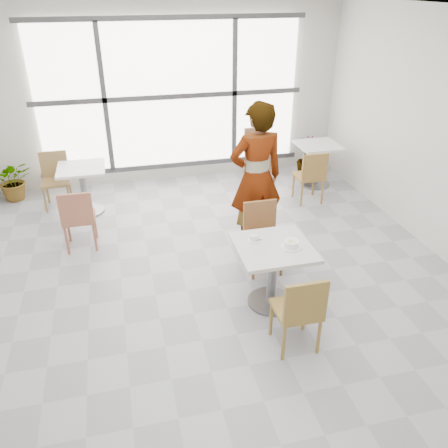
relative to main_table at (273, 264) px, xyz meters
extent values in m
plane|color=#9E9EA5|center=(-0.51, 0.45, -0.52)|extent=(7.00, 7.00, 0.00)
plane|color=white|center=(-0.51, 0.45, 2.48)|extent=(7.00, 7.00, 0.00)
plane|color=silver|center=(-0.51, 3.95, 0.98)|extent=(6.00, 0.00, 6.00)
cube|color=white|center=(-0.51, 3.89, 0.98)|extent=(4.40, 0.04, 2.40)
cube|color=#3F3F42|center=(-0.51, 3.86, 0.98)|extent=(4.60, 0.05, 0.08)
cube|color=#3F3F42|center=(-1.61, 3.86, 0.98)|extent=(0.08, 0.05, 2.40)
cube|color=#3F3F42|center=(0.59, 3.86, 0.98)|extent=(0.08, 0.05, 2.40)
cube|color=#3F3F42|center=(-0.51, 3.86, -0.24)|extent=(4.60, 0.05, 0.08)
cube|color=#3F3F42|center=(-0.51, 3.86, 2.20)|extent=(4.60, 0.05, 0.08)
cube|color=silver|center=(0.00, 0.00, 0.21)|extent=(0.80, 0.80, 0.04)
cylinder|color=slate|center=(0.00, 0.00, -0.17)|extent=(0.10, 0.10, 0.71)
cylinder|color=slate|center=(0.00, 0.00, -0.51)|extent=(0.52, 0.52, 0.03)
cube|color=olive|center=(0.00, -0.68, -0.09)|extent=(0.42, 0.42, 0.04)
cube|color=olive|center=(0.00, -0.87, 0.14)|extent=(0.42, 0.04, 0.42)
cylinder|color=olive|center=(0.18, -0.50, -0.32)|extent=(0.04, 0.04, 0.41)
cylinder|color=olive|center=(0.18, -0.86, -0.32)|extent=(0.04, 0.04, 0.41)
cylinder|color=olive|center=(-0.18, -0.50, -0.32)|extent=(0.04, 0.04, 0.41)
cylinder|color=olive|center=(-0.18, -0.86, -0.32)|extent=(0.04, 0.04, 0.41)
cube|color=brown|center=(0.12, 0.67, -0.09)|extent=(0.42, 0.42, 0.04)
cube|color=brown|center=(0.12, 0.86, 0.14)|extent=(0.42, 0.04, 0.42)
cylinder|color=brown|center=(-0.06, 0.49, -0.32)|extent=(0.04, 0.04, 0.41)
cylinder|color=brown|center=(-0.06, 0.85, -0.32)|extent=(0.04, 0.04, 0.41)
cylinder|color=brown|center=(0.30, 0.49, -0.32)|extent=(0.04, 0.04, 0.41)
cylinder|color=brown|center=(0.30, 0.85, -0.32)|extent=(0.04, 0.04, 0.41)
cylinder|color=white|center=(0.16, -0.08, 0.23)|extent=(0.21, 0.21, 0.01)
cylinder|color=white|center=(0.16, -0.08, 0.27)|extent=(0.16, 0.16, 0.07)
torus|color=white|center=(0.16, -0.08, 0.31)|extent=(0.16, 0.16, 0.01)
cylinder|color=beige|center=(0.16, -0.08, 0.27)|extent=(0.14, 0.14, 0.05)
cylinder|color=#F0EA9B|center=(0.20, -0.08, 0.31)|extent=(0.03, 0.03, 0.01)
cylinder|color=beige|center=(0.14, -0.08, 0.30)|extent=(0.03, 0.03, 0.02)
cylinder|color=beige|center=(0.16, -0.06, 0.30)|extent=(0.03, 0.03, 0.02)
cylinder|color=#F5E49E|center=(0.16, -0.07, 0.31)|extent=(0.03, 0.03, 0.02)
cylinder|color=beige|center=(0.16, -0.07, 0.31)|extent=(0.03, 0.03, 0.02)
cylinder|color=beige|center=(0.16, -0.07, 0.31)|extent=(0.03, 0.03, 0.02)
cylinder|color=#F0E59A|center=(0.16, -0.09, 0.31)|extent=(0.03, 0.03, 0.01)
cylinder|color=#F0E99A|center=(0.17, -0.08, 0.31)|extent=(0.03, 0.03, 0.01)
cylinder|color=#ECE698|center=(0.15, -0.06, 0.31)|extent=(0.03, 0.03, 0.01)
cylinder|color=beige|center=(0.14, -0.10, 0.31)|extent=(0.03, 0.03, 0.02)
cylinder|color=beige|center=(0.17, -0.12, 0.31)|extent=(0.03, 0.03, 0.01)
cylinder|color=#F2E49C|center=(0.16, -0.08, 0.31)|extent=(0.03, 0.03, 0.02)
cylinder|color=white|center=(-0.18, 0.15, 0.23)|extent=(0.13, 0.13, 0.01)
cylinder|color=white|center=(-0.18, 0.15, 0.27)|extent=(0.08, 0.08, 0.06)
torus|color=white|center=(-0.14, 0.15, 0.27)|extent=(0.05, 0.01, 0.05)
cylinder|color=black|center=(-0.18, 0.15, 0.29)|extent=(0.07, 0.07, 0.00)
cube|color=silver|center=(-0.13, 0.13, 0.24)|extent=(0.09, 0.05, 0.00)
sphere|color=silver|center=(-0.09, 0.15, 0.24)|extent=(0.02, 0.02, 0.02)
imported|color=black|center=(0.20, 1.28, 0.47)|extent=(0.77, 0.54, 1.98)
cube|color=white|center=(-2.06, 2.87, 0.21)|extent=(0.70, 0.70, 0.04)
cylinder|color=slate|center=(-2.06, 2.87, -0.17)|extent=(0.10, 0.10, 0.71)
cylinder|color=slate|center=(-2.06, 2.87, -0.51)|extent=(0.52, 0.52, 0.03)
cube|color=silver|center=(1.87, 3.02, 0.21)|extent=(0.70, 0.70, 0.04)
cylinder|color=slate|center=(1.87, 3.02, -0.17)|extent=(0.10, 0.10, 0.71)
cylinder|color=slate|center=(1.87, 3.02, -0.51)|extent=(0.52, 0.52, 0.03)
cube|color=#A36048|center=(-2.10, 1.81, -0.09)|extent=(0.42, 0.42, 0.04)
cube|color=#A36048|center=(-2.10, 1.62, 0.14)|extent=(0.42, 0.04, 0.42)
cylinder|color=#A36048|center=(-1.92, 1.99, -0.32)|extent=(0.04, 0.04, 0.41)
cylinder|color=#A36048|center=(-1.92, 1.63, -0.32)|extent=(0.04, 0.04, 0.41)
cylinder|color=#A36048|center=(-2.28, 1.99, -0.32)|extent=(0.04, 0.04, 0.41)
cylinder|color=#A36048|center=(-2.28, 1.63, -0.32)|extent=(0.04, 0.04, 0.41)
cube|color=olive|center=(-2.50, 3.17, -0.09)|extent=(0.42, 0.42, 0.04)
cube|color=olive|center=(-2.50, 3.36, 0.14)|extent=(0.42, 0.04, 0.42)
cylinder|color=olive|center=(-2.68, 2.99, -0.32)|extent=(0.04, 0.04, 0.41)
cylinder|color=olive|center=(-2.68, 3.35, -0.32)|extent=(0.04, 0.04, 0.41)
cylinder|color=olive|center=(-2.32, 2.99, -0.32)|extent=(0.04, 0.04, 0.41)
cylinder|color=olive|center=(-2.32, 3.35, -0.32)|extent=(0.04, 0.04, 0.41)
cube|color=olive|center=(1.47, 2.44, -0.09)|extent=(0.42, 0.42, 0.04)
cube|color=olive|center=(1.47, 2.25, 0.14)|extent=(0.42, 0.04, 0.42)
cylinder|color=olive|center=(1.65, 2.62, -0.32)|extent=(0.04, 0.04, 0.41)
cylinder|color=olive|center=(1.65, 2.26, -0.32)|extent=(0.04, 0.04, 0.41)
cylinder|color=olive|center=(1.29, 2.62, -0.32)|extent=(0.04, 0.04, 0.41)
cylinder|color=olive|center=(1.29, 2.26, -0.32)|extent=(0.04, 0.04, 0.41)
cube|color=#8A5E42|center=(0.99, 3.65, -0.09)|extent=(0.42, 0.42, 0.04)
cube|color=#8A5E42|center=(0.99, 3.84, 0.14)|extent=(0.42, 0.04, 0.42)
cylinder|color=#8A5E42|center=(0.81, 3.47, -0.32)|extent=(0.04, 0.04, 0.41)
cylinder|color=#8A5E42|center=(0.81, 3.83, -0.32)|extent=(0.04, 0.04, 0.41)
cylinder|color=#8A5E42|center=(1.17, 3.47, -0.32)|extent=(0.04, 0.04, 0.41)
cylinder|color=#8A5E42|center=(1.17, 3.83, -0.32)|extent=(0.04, 0.04, 0.41)
imported|color=#4D7C40|center=(-3.21, 3.65, -0.18)|extent=(0.67, 0.60, 0.68)
imported|color=#517A35|center=(1.88, 3.39, -0.16)|extent=(0.47, 0.47, 0.73)
camera|label=1|loc=(-1.50, -3.90, 2.72)|focal=36.51mm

